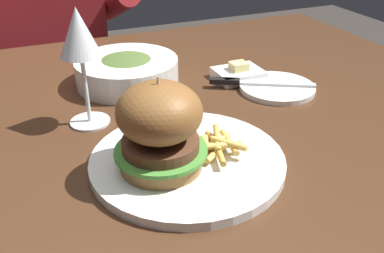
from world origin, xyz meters
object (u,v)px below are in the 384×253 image
at_px(main_plate, 187,161).
at_px(butter_dish, 238,73).
at_px(diner_person, 51,70).
at_px(wine_glass, 79,38).
at_px(table_knife, 252,83).
at_px(bread_plate, 277,88).
at_px(soup_bowl, 127,70).
at_px(burger_sandwich, 160,127).

distance_m(main_plate, butter_dish, 0.34).
xyz_separation_m(butter_dish, diner_person, (-0.33, 0.67, -0.19)).
relative_size(wine_glass, butter_dish, 2.03).
bearing_deg(table_knife, butter_dish, 89.98).
height_order(bread_plate, butter_dish, butter_dish).
relative_size(main_plate, bread_plate, 1.88).
height_order(wine_glass, bread_plate, wine_glass).
xyz_separation_m(main_plate, table_knife, (0.22, 0.20, 0.01)).
xyz_separation_m(soup_bowl, diner_person, (-0.11, 0.61, -0.21)).
bearing_deg(main_plate, diner_person, 96.48).
bearing_deg(butter_dish, main_plate, -131.01).
bearing_deg(diner_person, bread_plate, -63.80).
bearing_deg(bread_plate, burger_sandwich, -149.55).
bearing_deg(burger_sandwich, main_plate, 9.58).
distance_m(burger_sandwich, wine_glass, 0.21).
bearing_deg(diner_person, table_knife, -65.88).
bearing_deg(diner_person, main_plate, -83.52).
height_order(burger_sandwich, bread_plate, burger_sandwich).
xyz_separation_m(main_plate, bread_plate, (0.27, 0.17, -0.00)).
bearing_deg(soup_bowl, bread_plate, -29.21).
bearing_deg(table_knife, bread_plate, -28.42).
relative_size(burger_sandwich, soup_bowl, 0.65).
bearing_deg(table_knife, burger_sandwich, -142.16).
height_order(main_plate, soup_bowl, soup_bowl).
distance_m(burger_sandwich, table_knife, 0.34).
xyz_separation_m(main_plate, burger_sandwich, (-0.04, -0.01, 0.07)).
bearing_deg(butter_dish, burger_sandwich, -135.19).
relative_size(burger_sandwich, table_knife, 0.70).
bearing_deg(butter_dish, diner_person, 115.91).
bearing_deg(main_plate, bread_plate, 33.19).
relative_size(burger_sandwich, butter_dish, 1.38).
relative_size(main_plate, diner_person, 0.24).
xyz_separation_m(main_plate, soup_bowl, (0.00, 0.32, 0.02)).
relative_size(butter_dish, diner_person, 0.08).
distance_m(butter_dish, diner_person, 0.77).
relative_size(table_knife, diner_person, 0.16).
distance_m(wine_glass, table_knife, 0.35).
distance_m(main_plate, wine_glass, 0.25).
bearing_deg(burger_sandwich, butter_dish, 44.81).
bearing_deg(table_knife, diner_person, 114.12).
bearing_deg(main_plate, burger_sandwich, -170.42).
height_order(burger_sandwich, wine_glass, wine_glass).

